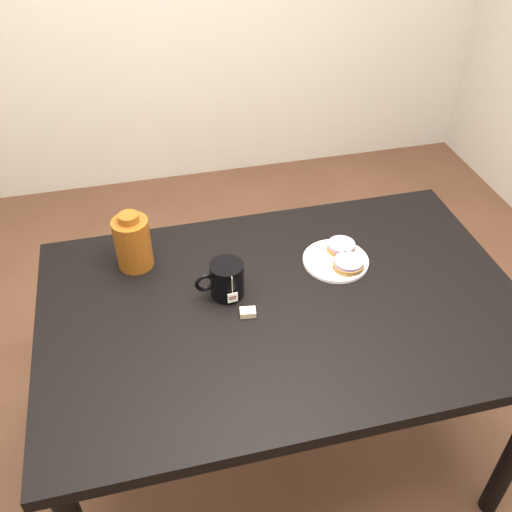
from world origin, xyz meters
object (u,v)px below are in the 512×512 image
object	(u,v)px
table	(283,323)
plate	(336,260)
mug	(226,279)
bagel_back	(341,247)
bagel_front	(348,264)
teabag_pouch	(248,312)
bagel_package	(133,242)

from	to	relation	value
table	plate	size ratio (longest dim) A/B	6.80
plate	mug	bearing A→B (deg)	-170.51
bagel_back	table	bearing A→B (deg)	-143.60
plate	bagel_front	xyz separation A→B (m)	(0.02, -0.04, 0.02)
mug	teabag_pouch	size ratio (longest dim) A/B	3.33
plate	table	bearing A→B (deg)	-146.74
bagel_front	bagel_package	bearing A→B (deg)	163.92
plate	mug	xyz separation A→B (m)	(-0.36, -0.06, 0.05)
table	plate	distance (m)	0.27
bagel_front	teabag_pouch	world-z (taller)	bagel_front
bagel_front	mug	world-z (taller)	mug
bagel_back	bagel_package	bearing A→B (deg)	171.31
plate	bagel_package	world-z (taller)	bagel_package
table	mug	xyz separation A→B (m)	(-0.15, 0.08, 0.14)
table	teabag_pouch	world-z (taller)	teabag_pouch
plate	teabag_pouch	size ratio (longest dim) A/B	4.58
mug	bagel_package	distance (m)	0.32
mug	teabag_pouch	bearing A→B (deg)	-72.67
bagel_package	bagel_front	bearing A→B (deg)	-16.08
bagel_front	bagel_package	world-z (taller)	bagel_package
teabag_pouch	plate	bearing A→B (deg)	26.49
mug	bagel_package	size ratio (longest dim) A/B	0.79
bagel_back	plate	bearing A→B (deg)	-128.23
table	teabag_pouch	xyz separation A→B (m)	(-0.11, -0.02, 0.09)
plate	bagel_front	bearing A→B (deg)	-61.48
table	plate	xyz separation A→B (m)	(0.21, 0.14, 0.09)
table	bagel_front	distance (m)	0.27
table	mug	world-z (taller)	mug
mug	bagel_front	bearing A→B (deg)	-2.66
mug	teabag_pouch	xyz separation A→B (m)	(0.04, -0.10, -0.05)
table	mug	size ratio (longest dim) A/B	9.34
bagel_package	plate	bearing A→B (deg)	-12.81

